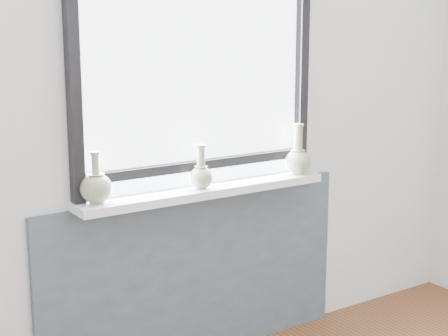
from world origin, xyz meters
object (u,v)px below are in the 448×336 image
vase_a (96,187)px  windowsill (206,191)px  vase_b (201,175)px  vase_c (298,159)px

vase_a → windowsill: bearing=-0.4°
vase_b → vase_a: bearing=177.5°
windowsill → vase_a: 0.57m
windowsill → vase_a: vase_a is taller
vase_b → vase_c: vase_c is taller
windowsill → vase_c: 0.57m
windowsill → vase_a: (-0.56, 0.00, 0.09)m
windowsill → vase_c: vase_c is taller
windowsill → vase_a: bearing=179.6°
vase_a → vase_c: size_ratio=0.86×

